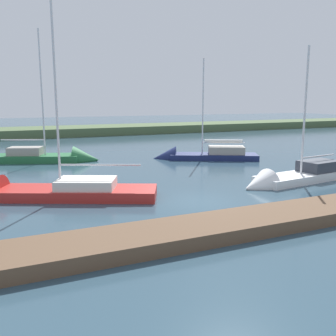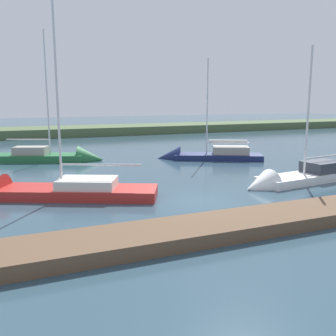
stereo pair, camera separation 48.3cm
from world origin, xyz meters
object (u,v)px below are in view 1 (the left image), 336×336
object	(u,v)px
sailboat_mid_channel	(292,179)
sailboat_far_right	(198,158)
sailboat_outer_mooring	(51,159)
sailboat_behind_pier	(44,195)

from	to	relation	value
sailboat_mid_channel	sailboat_far_right	bearing A→B (deg)	-92.64
sailboat_outer_mooring	sailboat_mid_channel	distance (m)	19.63
sailboat_outer_mooring	sailboat_far_right	distance (m)	12.73
sailboat_outer_mooring	sailboat_behind_pier	world-z (taller)	sailboat_outer_mooring
sailboat_behind_pier	sailboat_mid_channel	bearing A→B (deg)	-164.69
sailboat_far_right	sailboat_outer_mooring	bearing A→B (deg)	9.35
sailboat_outer_mooring	sailboat_mid_channel	size ratio (longest dim) A/B	1.27
sailboat_far_right	sailboat_mid_channel	distance (m)	10.89
sailboat_behind_pier	sailboat_mid_channel	distance (m)	15.01
sailboat_behind_pier	sailboat_mid_channel	size ratio (longest dim) A/B	1.22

